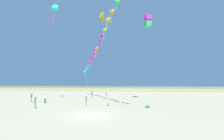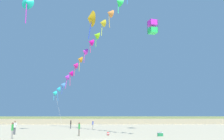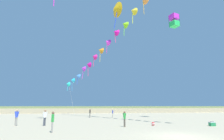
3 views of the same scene
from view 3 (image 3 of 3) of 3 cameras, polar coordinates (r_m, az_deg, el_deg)
name	(u,v)px [view 3 (image 3 of 3)]	position (r m, az deg, el deg)	size (l,w,h in m)	color
ground_plane	(179,137)	(13.40, 20.99, -19.67)	(240.00, 240.00, 0.00)	#C1B28E
dune_ridge	(103,109)	(55.54, -2.83, -12.74)	(120.00, 8.15, 1.95)	tan
person_near_left	(53,120)	(14.89, -18.83, -15.32)	(0.22, 0.57, 1.61)	gray
person_near_right	(45,116)	(20.31, -21.08, -13.96)	(0.46, 0.47, 1.65)	#474C56
person_mid_center	(125,118)	(18.06, 4.12, -15.29)	(0.25, 0.53, 1.52)	#726656
person_far_left	(113,113)	(31.38, 0.22, -13.81)	(0.20, 0.52, 1.48)	gray
person_far_right	(17,116)	(21.60, -28.71, -13.09)	(0.56, 0.35, 1.68)	gray
person_far_center	(90,113)	(32.33, -7.21, -13.64)	(0.20, 0.52, 1.50)	black
kite_banner_string	(119,29)	(28.01, 2.26, 13.32)	(18.21, 34.67, 21.48)	#22D0C2
large_kite_low_lead	(116,9)	(29.93, 1.17, 19.20)	(1.95, 2.74, 4.65)	gold
large_kite_high_solo	(174,21)	(31.96, 19.63, 14.92)	(1.49, 1.49, 2.13)	#26D35B
beach_cooler	(212,124)	(21.53, 29.88, -15.02)	(0.58, 0.41, 0.46)	#23844C
beach_ball	(153,124)	(19.90, 13.30, -16.71)	(0.36, 0.36, 0.36)	red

